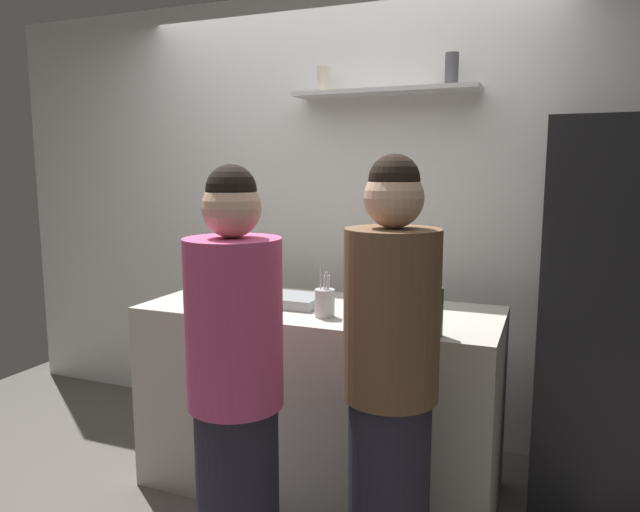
% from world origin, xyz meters
% --- Properties ---
extents(back_wall_assembly, '(4.80, 0.32, 2.60)m').
position_xyz_m(back_wall_assembly, '(0.00, 1.25, 1.30)').
color(back_wall_assembly, white).
rests_on(back_wall_assembly, ground).
extents(refrigerator, '(0.64, 0.67, 1.80)m').
position_xyz_m(refrigerator, '(1.46, 0.85, 0.90)').
color(refrigerator, black).
rests_on(refrigerator, ground).
extents(counter, '(1.71, 0.71, 0.92)m').
position_xyz_m(counter, '(0.15, 0.49, 0.46)').
color(counter, '#B7B2A8').
rests_on(counter, ground).
extents(baking_pan, '(0.34, 0.24, 0.05)m').
position_xyz_m(baking_pan, '(-0.01, 0.48, 0.94)').
color(baking_pan, gray).
rests_on(baking_pan, counter).
extents(utensil_holder, '(0.09, 0.09, 0.23)m').
position_xyz_m(utensil_holder, '(0.24, 0.32, 0.98)').
color(utensil_holder, '#B2B2B7').
rests_on(utensil_holder, counter).
extents(wine_bottle_dark_glass, '(0.07, 0.07, 0.34)m').
position_xyz_m(wine_bottle_dark_glass, '(-0.36, 0.33, 1.05)').
color(wine_bottle_dark_glass, black).
rests_on(wine_bottle_dark_glass, counter).
extents(wine_bottle_green_glass, '(0.07, 0.07, 0.28)m').
position_xyz_m(wine_bottle_green_glass, '(0.76, 0.20, 1.03)').
color(wine_bottle_green_glass, '#19471E').
rests_on(wine_bottle_green_glass, counter).
extents(water_bottle_plastic, '(0.09, 0.09, 0.24)m').
position_xyz_m(water_bottle_plastic, '(-0.29, 0.23, 1.02)').
color(water_bottle_plastic, silver).
rests_on(water_bottle_plastic, counter).
extents(person_brown_jacket, '(0.34, 0.34, 1.63)m').
position_xyz_m(person_brown_jacket, '(0.67, -0.12, 0.80)').
color(person_brown_jacket, '#262633').
rests_on(person_brown_jacket, ground).
extents(person_pink_top, '(0.34, 0.34, 1.60)m').
position_xyz_m(person_pink_top, '(0.17, -0.34, 0.78)').
color(person_pink_top, '#262633').
rests_on(person_pink_top, ground).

